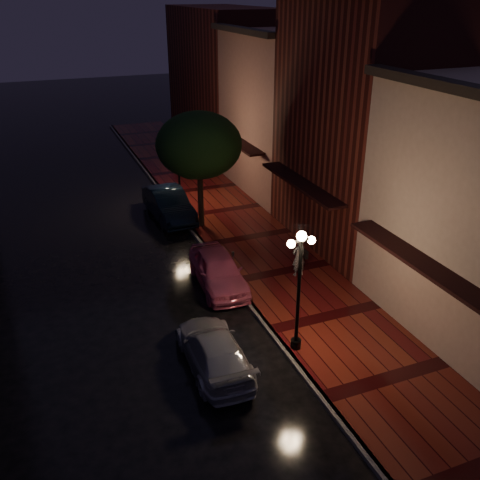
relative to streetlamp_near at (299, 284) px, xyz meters
name	(u,v)px	position (x,y,z in m)	size (l,w,h in m)	color
ground	(233,284)	(-0.35, 5.00, -2.60)	(120.00, 120.00, 0.00)	black
sidewalk	(282,273)	(1.90, 5.00, -2.53)	(4.50, 60.00, 0.15)	#420B0D
curb	(233,283)	(-0.35, 5.00, -2.53)	(0.25, 60.00, 0.15)	#595451
storefront_mid	(362,128)	(6.65, 7.00, 2.90)	(5.00, 8.00, 11.00)	#511914
storefront_far	(283,114)	(6.65, 15.00, 1.90)	(5.00, 8.00, 9.00)	#8C5951
storefront_extra	(223,81)	(6.65, 25.00, 2.40)	(5.00, 12.00, 10.00)	#511914
streetlamp_near	(299,284)	(0.00, 0.00, 0.00)	(0.96, 0.36, 4.31)	black
streetlamp_far	(178,163)	(0.00, 14.00, 0.00)	(0.96, 0.36, 4.31)	black
street_tree	(199,147)	(0.26, 10.99, 1.64)	(4.16, 4.16, 5.80)	black
pink_car	(218,270)	(-0.95, 5.09, -1.87)	(1.73, 4.31, 1.47)	#DB5A7D
navy_car	(169,204)	(-0.95, 12.87, -1.81)	(1.68, 4.82, 1.59)	black
silver_car	(214,350)	(-2.84, 0.25, -1.97)	(1.77, 4.35, 1.26)	#9F9FA7
woman_with_umbrella	(300,242)	(2.41, 4.47, -0.90)	(0.97, 0.99, 2.34)	white
parking_meter	(233,262)	(-0.20, 5.35, -1.75)	(0.13, 0.11, 1.16)	black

